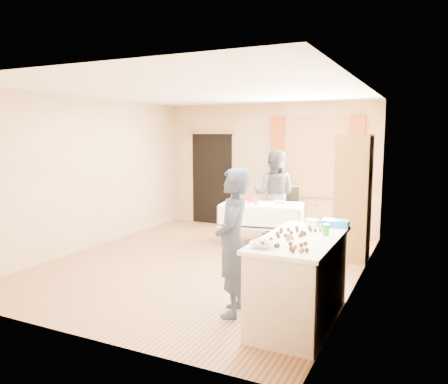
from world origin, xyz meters
The scene contains 29 objects.
floor centered at (0.00, 0.00, -0.01)m, with size 4.50×5.50×0.02m, color #9E7047.
ceiling centered at (0.00, 0.00, 2.61)m, with size 4.50×5.50×0.02m, color white.
wall_back centered at (0.00, 2.76, 1.30)m, with size 4.50×0.02×2.60m, color tan.
wall_front centered at (0.00, -2.76, 1.30)m, with size 4.50×0.02×2.60m, color tan.
wall_left centered at (-2.26, 0.00, 1.30)m, with size 0.02×5.50×2.60m, color tan.
wall_right centered at (2.26, 0.00, 1.30)m, with size 0.02×5.50×2.60m, color tan.
window_frame centered at (1.00, 2.72, 1.50)m, with size 1.32×0.06×1.52m, color olive.
window_pane centered at (1.00, 2.71, 1.50)m, with size 1.20×0.02×1.40m, color white.
curtain_left centered at (0.22, 2.67, 1.50)m, with size 0.28×0.06×1.65m, color #934318.
curtain_right centered at (1.78, 2.67, 1.50)m, with size 0.28×0.06×1.65m, color #934318.
doorway centered at (-1.30, 2.73, 1.00)m, with size 0.95×0.04×2.00m, color black.
door_lintel centered at (-1.30, 2.70, 2.02)m, with size 1.05×0.06×0.08m, color olive.
cabinet centered at (1.99, 1.18, 0.99)m, with size 0.50×0.60×1.97m, color brown.
counter centered at (1.89, -1.46, 0.45)m, with size 0.75×1.58×0.91m.
party_table centered at (0.38, 1.39, 0.45)m, with size 1.54×0.97×0.75m.
chair centered at (0.59, 2.28, 0.28)m, with size 0.45×0.45×0.95m.
girl centered at (1.18, -1.60, 0.81)m, with size 0.54×0.67×1.61m, color #233048.
woman centered at (0.38, 2.07, 0.84)m, with size 0.88×0.72×1.67m, color black.
soda_can centered at (2.11, -1.28, 0.97)m, with size 0.07×0.07×0.12m, color green.
mixing_bowl centered at (1.67, -2.02, 0.94)m, with size 0.22×0.22×0.05m, color white.
foam_block centered at (1.86, -0.86, 0.95)m, with size 0.15×0.10×0.08m, color white.
blue_basket centered at (2.11, -0.79, 0.95)m, with size 0.30×0.20×0.08m, color #177FD6.
pitcher centered at (-0.08, 1.23, 0.86)m, with size 0.11×0.11×0.22m, color silver.
cup_red centered at (0.16, 1.41, 0.81)m, with size 0.18×0.18×0.12m, color red.
cup_rainbow centered at (0.33, 1.21, 0.80)m, with size 0.11×0.11×0.10m, color red.
small_bowl centered at (0.65, 1.54, 0.78)m, with size 0.18×0.18×0.06m, color white.
pastry_tray centered at (0.87, 1.37, 0.76)m, with size 0.28×0.20×0.02m, color white.
bottle centered at (-0.21, 1.46, 0.84)m, with size 0.11×0.11×0.18m, color white.
cake_balls centered at (1.85, -1.61, 0.93)m, with size 0.52×1.08×0.04m.
Camera 1 is at (3.09, -5.80, 1.97)m, focal length 35.00 mm.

